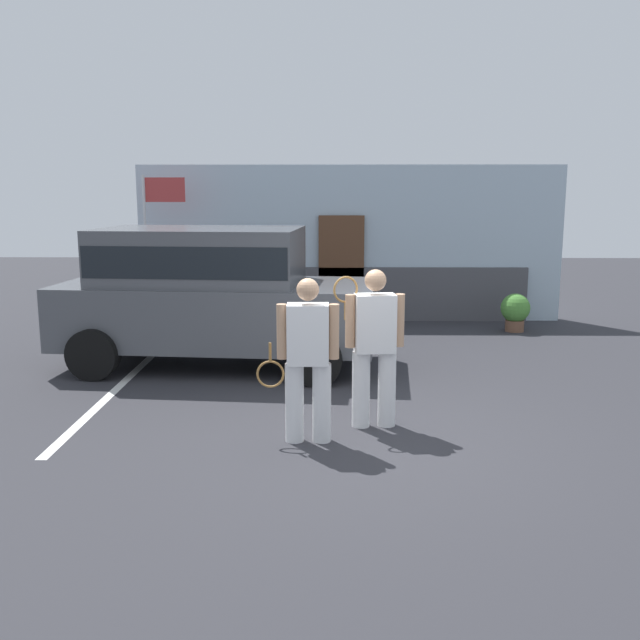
{
  "coord_description": "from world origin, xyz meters",
  "views": [
    {
      "loc": [
        -0.4,
        -7.19,
        2.61
      ],
      "look_at": [
        -0.51,
        1.2,
        1.05
      ],
      "focal_mm": 39.63,
      "sensor_mm": 36.0,
      "label": 1
    }
  ],
  "objects_px": {
    "tennis_player_woman": "(374,346)",
    "potted_plant_by_porch": "(515,310)",
    "tennis_player_man": "(307,358)",
    "parked_suv": "(211,290)",
    "flag_pole": "(155,222)"
  },
  "relations": [
    {
      "from": "parked_suv",
      "to": "flag_pole",
      "type": "height_order",
      "value": "flag_pole"
    },
    {
      "from": "potted_plant_by_porch",
      "to": "flag_pole",
      "type": "distance_m",
      "value": 6.92
    },
    {
      "from": "parked_suv",
      "to": "potted_plant_by_porch",
      "type": "xyz_separation_m",
      "value": [
        5.2,
        2.65,
        -0.75
      ]
    },
    {
      "from": "tennis_player_woman",
      "to": "flag_pole",
      "type": "xyz_separation_m",
      "value": [
        -3.77,
        5.74,
        1.08
      ]
    },
    {
      "from": "flag_pole",
      "to": "parked_suv",
      "type": "bearing_deg",
      "value": -63.24
    },
    {
      "from": "tennis_player_man",
      "to": "parked_suv",
      "type": "bearing_deg",
      "value": -65.28
    },
    {
      "from": "tennis_player_woman",
      "to": "flag_pole",
      "type": "bearing_deg",
      "value": -63.01
    },
    {
      "from": "parked_suv",
      "to": "tennis_player_woman",
      "type": "xyz_separation_m",
      "value": [
        2.25,
        -2.72,
        -0.23
      ]
    },
    {
      "from": "potted_plant_by_porch",
      "to": "tennis_player_man",
      "type": "bearing_deg",
      "value": -122.04
    },
    {
      "from": "tennis_player_man",
      "to": "potted_plant_by_porch",
      "type": "xyz_separation_m",
      "value": [
        3.67,
        5.87,
        -0.5
      ]
    },
    {
      "from": "tennis_player_man",
      "to": "potted_plant_by_porch",
      "type": "height_order",
      "value": "tennis_player_man"
    },
    {
      "from": "tennis_player_woman",
      "to": "potted_plant_by_porch",
      "type": "distance_m",
      "value": 6.15
    },
    {
      "from": "flag_pole",
      "to": "potted_plant_by_porch",
      "type": "bearing_deg",
      "value": -3.09
    },
    {
      "from": "parked_suv",
      "to": "tennis_player_woman",
      "type": "height_order",
      "value": "parked_suv"
    },
    {
      "from": "parked_suv",
      "to": "tennis_player_man",
      "type": "xyz_separation_m",
      "value": [
        1.53,
        -3.21,
        -0.25
      ]
    }
  ]
}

